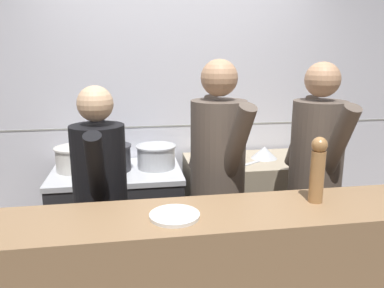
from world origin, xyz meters
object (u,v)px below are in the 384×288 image
Objects in this scene: braising_pot at (156,156)px; mixing_bowl_steel at (264,152)px; plated_dish_main at (175,216)px; chef_line at (315,176)px; chef_head_cook at (101,201)px; chef_sous at (218,179)px; chefs_knife at (242,166)px; oven_range at (119,219)px; stock_pot at (75,158)px; pepper_mill at (318,168)px; sauce_pot at (111,157)px.

braising_pot is 1.45× the size of mixing_bowl_steel.
mixing_bowl_steel is at bearing 55.42° from plated_dish_main.
braising_pot is at bearing 140.95° from chef_line.
mixing_bowl_steel is at bearing 93.41° from chef_line.
chef_sous is at bearing 3.10° from chef_head_cook.
oven_range is at bearing 170.00° from chefs_knife.
stock_pot is 0.65m from braising_pot.
oven_range is at bearing 129.97° from pepper_mill.
mixing_bowl_steel is (0.94, 0.01, -0.01)m from braising_pot.
plated_dish_main is at bearing -124.58° from mixing_bowl_steel.
chef_sous reaches higher than oven_range.
pepper_mill reaches higher than stock_pot.
chef_head_cook is 0.76m from chef_sous.
oven_range is 0.60× the size of chef_line.
oven_range is 1.13m from chefs_knife.
stock_pot is 0.99× the size of braising_pot.
chef_sous reaches higher than plated_dish_main.
chefs_knife is 0.92× the size of pepper_mill.
stock_pot is at bearing 177.66° from braising_pot.
stock_pot is 1.35m from chefs_knife.
chef_sous is (0.72, -0.69, 0.00)m from sauce_pot.
pepper_mill is (0.75, 0.07, 0.17)m from plated_dish_main.
chefs_knife is 1.36m from plated_dish_main.
braising_pot is at bearing 119.79° from pepper_mill.
braising_pot is 0.20× the size of chef_head_cook.
chef_head_cook is 0.93× the size of chef_line.
chef_sous is (-0.32, -0.51, 0.07)m from chefs_knife.
chef_sous is (0.68, -0.68, 0.55)m from oven_range.
sauce_pot is at bearing 130.80° from pepper_mill.
pepper_mill is 0.70m from chef_line.
oven_range is 0.63m from braising_pot.
pepper_mill is 1.30m from chef_head_cook.
stock_pot is at bearing 114.77° from plated_dish_main.
chef_head_cook is 1.44m from chef_line.
chefs_knife is 1.32× the size of plated_dish_main.
mixing_bowl_steel is 0.94× the size of plated_dish_main.
chef_head_cook is (-0.07, -0.73, 0.46)m from oven_range.
plated_dish_main reaches higher than oven_range.
chefs_knife is at bearing -10.00° from oven_range.
braising_pot is at bearing 61.68° from chef_head_cook.
mixing_bowl_steel is at bearing -0.77° from stock_pot.
stock_pot is at bearing 170.39° from chefs_knife.
plated_dish_main is at bearing -75.24° from sauce_pot.
braising_pot and plated_dish_main have the same top height.
sauce_pot is 0.95× the size of pepper_mill.
chef_sous reaches higher than pepper_mill.
chef_head_cook is (-1.08, -0.55, -0.01)m from chefs_knife.
chef_sous reaches higher than chefs_knife.
chefs_knife is 1.14m from pepper_mill.
chef_line is at bearing -26.80° from oven_range.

